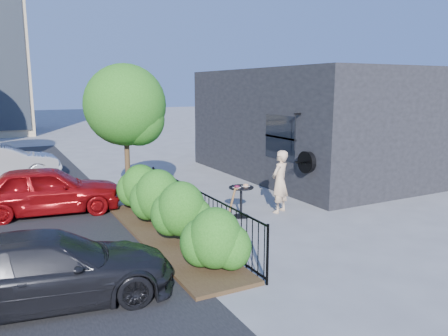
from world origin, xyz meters
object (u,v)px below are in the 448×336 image
cafe_table (241,196)px  shovel (227,221)px  patio_tree (128,110)px  car_red (47,190)px  car_darkgrey (49,269)px  woman (280,182)px  car_silver (1,163)px

cafe_table → shovel: (-1.36, -1.76, 0.02)m
patio_tree → car_red: size_ratio=1.02×
car_darkgrey → car_red: bearing=1.8°
woman → car_red: (-5.62, 2.80, -0.20)m
cafe_table → patio_tree: bearing=138.5°
woman → shovel: (-2.51, -1.68, -0.28)m
patio_tree → car_silver: size_ratio=0.99×
shovel → car_silver: size_ratio=0.33×
car_red → patio_tree: bearing=-99.0°
shovel → car_red: (-3.11, 4.47, 0.08)m
woman → car_darkgrey: 6.65m
car_silver → car_darkgrey: bearing=-178.6°
woman → patio_tree: bearing=-58.1°
car_silver → woman: bearing=-141.9°
car_red → cafe_table: bearing=-113.5°
patio_tree → car_darkgrey: size_ratio=1.01×
car_silver → car_darkgrey: 10.65m
woman → car_red: 6.28m
car_red → car_silver: bearing=18.2°
car_red → woman: bearing=-108.7°
car_red → car_darkgrey: bearing=-178.0°
cafe_table → woman: woman is taller
car_silver → car_darkgrey: size_ratio=1.02×
woman → shovel: bearing=7.3°
car_silver → car_red: bearing=-170.5°
car_red → car_silver: same height
patio_tree → shovel: (0.98, -3.83, -2.18)m
woman → car_darkgrey: woman is taller
woman → shovel: 3.03m
cafe_table → car_silver: car_silver is taller
patio_tree → shovel: 4.52m
cafe_table → car_silver: 9.71m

